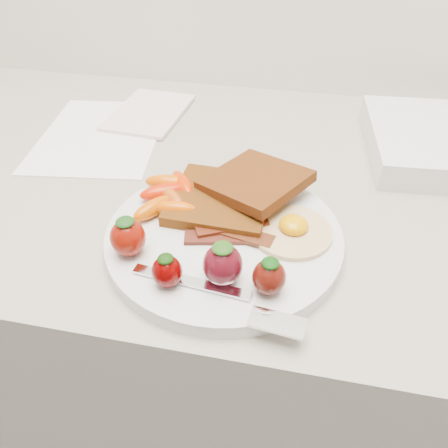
# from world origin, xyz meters

# --- Properties ---
(counter) EXTENTS (2.00, 0.60, 0.90)m
(counter) POSITION_xyz_m (0.00, 1.70, 0.45)
(counter) COLOR gray
(counter) RESTS_ON ground
(plate) EXTENTS (0.27, 0.27, 0.02)m
(plate) POSITION_xyz_m (0.00, 1.55, 0.91)
(plate) COLOR silver
(plate) RESTS_ON counter
(toast_lower) EXTENTS (0.12, 0.12, 0.01)m
(toast_lower) POSITION_xyz_m (-0.01, 1.60, 0.93)
(toast_lower) COLOR black
(toast_lower) RESTS_ON plate
(toast_upper) EXTENTS (0.15, 0.15, 0.03)m
(toast_upper) POSITION_xyz_m (0.03, 1.63, 0.94)
(toast_upper) COLOR #451507
(toast_upper) RESTS_ON toast_lower
(fried_egg) EXTENTS (0.12, 0.12, 0.02)m
(fried_egg) POSITION_xyz_m (0.08, 1.56, 0.92)
(fried_egg) COLOR #F9F0C8
(fried_egg) RESTS_ON plate
(bacon_strips) EXTENTS (0.10, 0.06, 0.01)m
(bacon_strips) POSITION_xyz_m (0.01, 1.55, 0.92)
(bacon_strips) COLOR black
(bacon_strips) RESTS_ON plate
(baby_carrots) EXTENTS (0.08, 0.11, 0.02)m
(baby_carrots) POSITION_xyz_m (-0.07, 1.59, 0.93)
(baby_carrots) COLOR red
(baby_carrots) RESTS_ON plate
(strawberries) EXTENTS (0.19, 0.07, 0.05)m
(strawberries) POSITION_xyz_m (-0.01, 1.48, 0.94)
(strawberries) COLOR maroon
(strawberries) RESTS_ON plate
(fork) EXTENTS (0.18, 0.06, 0.00)m
(fork) POSITION_xyz_m (0.03, 1.45, 0.92)
(fork) COLOR silver
(fork) RESTS_ON plate
(paper_sheet) EXTENTS (0.22, 0.27, 0.00)m
(paper_sheet) POSITION_xyz_m (-0.24, 1.76, 0.90)
(paper_sheet) COLOR white
(paper_sheet) RESTS_ON counter
(notepad) EXTENTS (0.13, 0.17, 0.01)m
(notepad) POSITION_xyz_m (-0.19, 1.85, 0.91)
(notepad) COLOR #FBD3D9
(notepad) RESTS_ON paper_sheet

